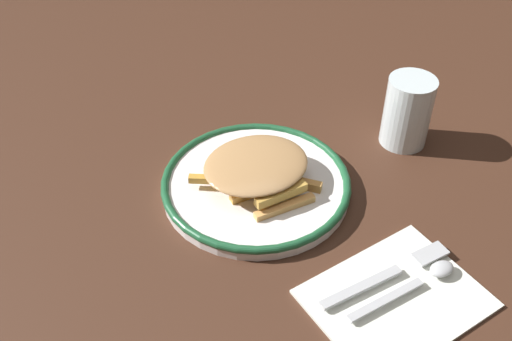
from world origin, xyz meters
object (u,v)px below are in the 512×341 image
at_px(water_glass, 407,112).
at_px(fries_heap, 257,167).
at_px(fork, 388,274).
at_px(plate, 256,184).
at_px(napkin, 396,298).
at_px(spoon, 420,281).

bearing_deg(water_glass, fries_heap, -98.43).
bearing_deg(water_glass, fork, -48.65).
bearing_deg(plate, napkin, 6.27).
bearing_deg(spoon, fries_heap, -166.64).
bearing_deg(water_glass, napkin, -46.36).
bearing_deg(spoon, water_glass, 138.92).
bearing_deg(plate, fries_heap, 119.78).
height_order(fork, water_glass, water_glass).
bearing_deg(water_glass, spoon, -41.08).
relative_size(spoon, water_glass, 1.42).
xyz_separation_m(plate, fork, (0.22, 0.04, -0.00)).
height_order(plate, spoon, plate).
relative_size(fries_heap, spoon, 1.07).
xyz_separation_m(spoon, water_glass, (-0.21, 0.18, 0.04)).
distance_m(plate, fork, 0.22).
bearing_deg(plate, spoon, 14.04).
relative_size(napkin, fork, 1.09).
relative_size(napkin, water_glass, 1.78).
bearing_deg(fries_heap, water_glass, 81.57).
xyz_separation_m(plate, water_glass, (0.03, 0.25, 0.04)).
distance_m(fries_heap, water_glass, 0.25).
bearing_deg(spoon, plate, -165.96).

